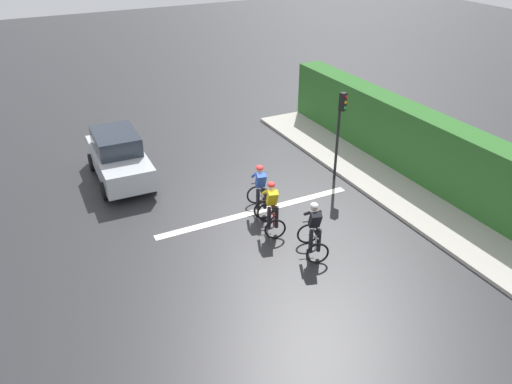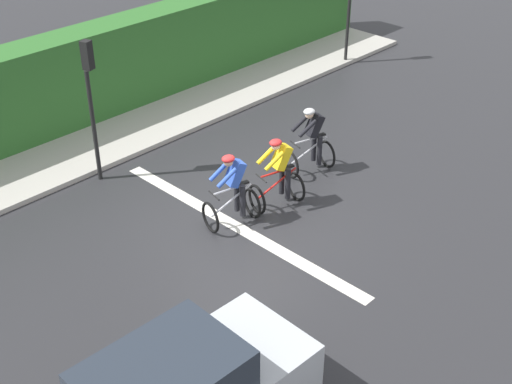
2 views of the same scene
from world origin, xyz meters
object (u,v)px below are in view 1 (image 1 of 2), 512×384
(cyclist_mid, at_px, (260,191))
(traffic_light_near_crossing, at_px, (340,123))
(cyclist_second, at_px, (272,209))
(cyclist_lead, at_px, (314,231))
(car_silver, at_px, (119,157))

(cyclist_mid, bearing_deg, traffic_light_near_crossing, -167.07)
(cyclist_second, xyz_separation_m, traffic_light_near_crossing, (-3.81, -2.00, 1.43))
(cyclist_lead, relative_size, car_silver, 0.40)
(cyclist_mid, relative_size, traffic_light_near_crossing, 0.50)
(cyclist_lead, xyz_separation_m, cyclist_mid, (0.27, -2.82, 0.00))
(cyclist_lead, xyz_separation_m, car_silver, (3.79, -7.33, 0.08))
(cyclist_mid, bearing_deg, cyclist_lead, 95.42)
(cyclist_second, distance_m, traffic_light_near_crossing, 4.53)
(car_silver, bearing_deg, traffic_light_near_crossing, 152.65)
(car_silver, bearing_deg, cyclist_second, 120.23)
(cyclist_mid, distance_m, traffic_light_near_crossing, 3.95)
(traffic_light_near_crossing, bearing_deg, car_silver, -27.35)
(cyclist_second, xyz_separation_m, cyclist_mid, (-0.21, -1.17, 0.00))
(cyclist_lead, bearing_deg, cyclist_mid, -84.58)
(cyclist_mid, bearing_deg, car_silver, -51.98)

